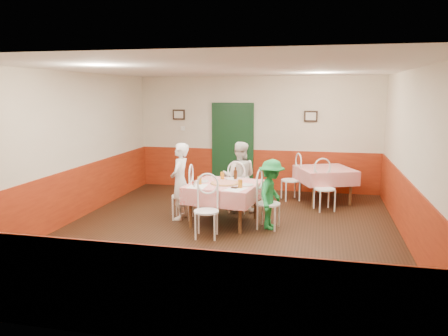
% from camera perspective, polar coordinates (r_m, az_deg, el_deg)
% --- Properties ---
extents(floor, '(7.00, 7.00, 0.00)m').
position_cam_1_polar(floor, '(7.75, 0.31, -8.34)').
color(floor, black).
rests_on(floor, ground).
extents(ceiling, '(7.00, 7.00, 0.00)m').
position_cam_1_polar(ceiling, '(7.36, 0.33, 12.82)').
color(ceiling, white).
rests_on(ceiling, back_wall).
extents(back_wall, '(6.00, 0.10, 2.80)m').
position_cam_1_polar(back_wall, '(10.85, 4.30, 4.48)').
color(back_wall, beige).
rests_on(back_wall, ground).
extents(front_wall, '(6.00, 0.10, 2.80)m').
position_cam_1_polar(front_wall, '(4.14, -10.17, -4.68)').
color(front_wall, beige).
rests_on(front_wall, ground).
extents(left_wall, '(0.10, 7.00, 2.80)m').
position_cam_1_polar(left_wall, '(8.58, -19.66, 2.47)').
color(left_wall, beige).
rests_on(left_wall, ground).
extents(right_wall, '(0.10, 7.00, 2.80)m').
position_cam_1_polar(right_wall, '(7.40, 23.66, 1.09)').
color(right_wall, beige).
rests_on(right_wall, ground).
extents(wainscot_back, '(6.00, 0.03, 1.00)m').
position_cam_1_polar(wainscot_back, '(10.96, 4.23, -0.21)').
color(wainscot_back, maroon).
rests_on(wainscot_back, ground).
extents(wainscot_front, '(6.00, 0.03, 1.00)m').
position_cam_1_polar(wainscot_front, '(4.46, -9.72, -15.89)').
color(wainscot_front, maroon).
rests_on(wainscot_front, ground).
extents(wainscot_left, '(0.03, 7.00, 1.00)m').
position_cam_1_polar(wainscot_left, '(8.73, -19.24, -3.40)').
color(wainscot_left, maroon).
rests_on(wainscot_left, ground).
extents(wainscot_right, '(0.03, 7.00, 1.00)m').
position_cam_1_polar(wainscot_right, '(7.57, 23.07, -5.65)').
color(wainscot_right, maroon).
rests_on(wainscot_right, ground).
extents(door, '(0.96, 0.06, 2.10)m').
position_cam_1_polar(door, '(10.94, 1.13, 2.71)').
color(door, black).
rests_on(door, ground).
extents(picture_left, '(0.32, 0.03, 0.26)m').
position_cam_1_polar(picture_left, '(11.23, -5.92, 6.95)').
color(picture_left, black).
rests_on(picture_left, back_wall).
extents(picture_right, '(0.32, 0.03, 0.26)m').
position_cam_1_polar(picture_right, '(10.65, 11.27, 6.65)').
color(picture_right, black).
rests_on(picture_right, back_wall).
extents(thermostat, '(0.10, 0.03, 0.10)m').
position_cam_1_polar(thermostat, '(11.23, -5.40, 5.16)').
color(thermostat, white).
rests_on(thermostat, back_wall).
extents(main_table, '(1.37, 1.37, 0.77)m').
position_cam_1_polar(main_table, '(8.14, 0.00, -4.69)').
color(main_table, red).
rests_on(main_table, ground).
extents(second_table, '(1.47, 1.47, 0.77)m').
position_cam_1_polar(second_table, '(9.98, 13.00, -2.19)').
color(second_table, red).
rests_on(second_table, ground).
extents(chair_left, '(0.46, 0.46, 0.90)m').
position_cam_1_polar(chair_left, '(8.44, -5.42, -3.66)').
color(chair_left, white).
rests_on(chair_left, ground).
extents(chair_right, '(0.47, 0.47, 0.90)m').
position_cam_1_polar(chair_right, '(7.87, 5.83, -4.68)').
color(chair_right, white).
rests_on(chair_right, ground).
extents(chair_far, '(0.45, 0.45, 0.90)m').
position_cam_1_polar(chair_far, '(8.90, 1.91, -2.92)').
color(chair_far, white).
rests_on(chair_far, ground).
extents(chair_near, '(0.46, 0.46, 0.90)m').
position_cam_1_polar(chair_near, '(7.35, -2.32, -5.69)').
color(chair_near, white).
rests_on(chair_near, ground).
extents(chair_second_a, '(0.55, 0.55, 0.90)m').
position_cam_1_polar(chair_second_a, '(9.99, 8.71, -1.60)').
color(chair_second_a, white).
rests_on(chair_second_a, ground).
extents(chair_second_b, '(0.55, 0.55, 0.90)m').
position_cam_1_polar(chair_second_b, '(9.23, 13.03, -2.70)').
color(chair_second_b, white).
rests_on(chair_second_b, ground).
extents(pizza, '(0.56, 0.56, 0.03)m').
position_cam_1_polar(pizza, '(8.01, 0.08, -1.97)').
color(pizza, '#B74723').
rests_on(pizza, main_table).
extents(plate_left, '(0.28, 0.28, 0.01)m').
position_cam_1_polar(plate_left, '(8.21, -2.88, -1.75)').
color(plate_left, white).
rests_on(plate_left, main_table).
extents(plate_right, '(0.28, 0.28, 0.01)m').
position_cam_1_polar(plate_right, '(7.89, 2.93, -2.23)').
color(plate_right, white).
rests_on(plate_right, main_table).
extents(plate_far, '(0.28, 0.28, 0.01)m').
position_cam_1_polar(plate_far, '(8.43, 1.07, -1.43)').
color(plate_far, white).
rests_on(plate_far, main_table).
extents(glass_a, '(0.09, 0.09, 0.14)m').
position_cam_1_polar(glass_a, '(7.97, -3.21, -1.65)').
color(glass_a, '#BF7219').
rests_on(glass_a, main_table).
extents(glass_b, '(0.09, 0.09, 0.15)m').
position_cam_1_polar(glass_b, '(7.68, 2.13, -2.07)').
color(glass_b, '#BF7219').
rests_on(glass_b, main_table).
extents(glass_c, '(0.08, 0.08, 0.14)m').
position_cam_1_polar(glass_c, '(8.44, -0.22, -0.99)').
color(glass_c, '#BF7219').
rests_on(glass_c, main_table).
extents(beer_bottle, '(0.07, 0.07, 0.23)m').
position_cam_1_polar(beer_bottle, '(8.36, 1.49, -0.79)').
color(beer_bottle, '#381C0A').
rests_on(beer_bottle, main_table).
extents(shaker_a, '(0.04, 0.04, 0.09)m').
position_cam_1_polar(shaker_a, '(7.80, -3.83, -2.11)').
color(shaker_a, silver).
rests_on(shaker_a, main_table).
extents(shaker_b, '(0.04, 0.04, 0.09)m').
position_cam_1_polar(shaker_b, '(7.74, -3.89, -2.20)').
color(shaker_b, silver).
rests_on(shaker_b, main_table).
extents(shaker_c, '(0.04, 0.04, 0.09)m').
position_cam_1_polar(shaker_c, '(7.90, -4.04, -1.95)').
color(shaker_c, '#B23319').
rests_on(shaker_c, main_table).
extents(menu_left, '(0.30, 0.40, 0.00)m').
position_cam_1_polar(menu_left, '(7.82, -3.47, -2.40)').
color(menu_left, white).
rests_on(menu_left, main_table).
extents(menu_right, '(0.42, 0.48, 0.00)m').
position_cam_1_polar(menu_right, '(7.58, 1.54, -2.77)').
color(menu_right, white).
rests_on(menu_right, main_table).
extents(wallet, '(0.12, 0.10, 0.02)m').
position_cam_1_polar(wallet, '(7.66, 1.38, -2.57)').
color(wallet, black).
rests_on(wallet, main_table).
extents(diner_left, '(0.36, 0.54, 1.47)m').
position_cam_1_polar(diner_left, '(8.40, -5.76, -1.74)').
color(diner_left, gray).
rests_on(diner_left, ground).
extents(diner_far, '(0.74, 0.60, 1.44)m').
position_cam_1_polar(diner_far, '(8.89, 2.02, -1.16)').
color(diner_far, gray).
rests_on(diner_far, ground).
extents(diner_right, '(0.59, 0.88, 1.26)m').
position_cam_1_polar(diner_right, '(7.82, 6.21, -3.44)').
color(diner_right, gray).
rests_on(diner_right, ground).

